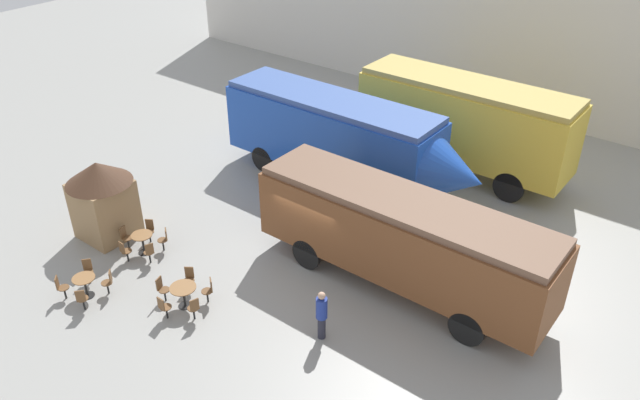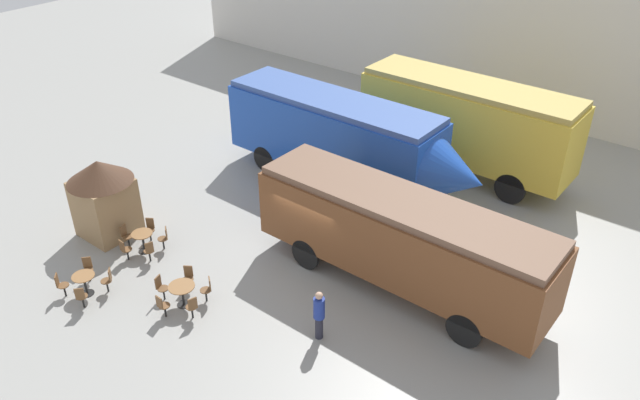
{
  "view_description": "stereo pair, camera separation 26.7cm",
  "coord_description": "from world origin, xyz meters",
  "px_view_note": "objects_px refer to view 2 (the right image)",
  "views": [
    {
      "loc": [
        10.79,
        -13.92,
        13.12
      ],
      "look_at": [
        -0.71,
        1.0,
        1.6
      ],
      "focal_mm": 35.0,
      "sensor_mm": 36.0,
      "label": 1
    },
    {
      "loc": [
        11.0,
        -13.76,
        13.12
      ],
      "look_at": [
        -0.71,
        1.0,
        1.6
      ],
      "focal_mm": 35.0,
      "sensor_mm": 36.0,
      "label": 2
    }
  ],
  "objects_px": {
    "cafe_table_near": "(143,238)",
    "cafe_chair_0": "(149,250)",
    "streamlined_locomotive": "(349,138)",
    "ticket_kiosk": "(103,194)",
    "cafe_table_mid": "(84,281)",
    "cafe_table_far": "(182,290)",
    "visitor_person": "(319,313)",
    "passenger_coach_vintage": "(467,120)",
    "passenger_coach_wooden": "(401,236)"
  },
  "relations": [
    {
      "from": "cafe_table_near",
      "to": "cafe_chair_0",
      "type": "distance_m",
      "value": 0.75
    },
    {
      "from": "streamlined_locomotive",
      "to": "ticket_kiosk",
      "type": "height_order",
      "value": "streamlined_locomotive"
    },
    {
      "from": "cafe_table_mid",
      "to": "ticket_kiosk",
      "type": "bearing_deg",
      "value": 132.19
    },
    {
      "from": "cafe_table_mid",
      "to": "cafe_table_far",
      "type": "bearing_deg",
      "value": 29.1
    },
    {
      "from": "cafe_table_near",
      "to": "cafe_table_mid",
      "type": "xyz_separation_m",
      "value": [
        0.43,
        -2.64,
        -0.03
      ]
    },
    {
      "from": "streamlined_locomotive",
      "to": "ticket_kiosk",
      "type": "distance_m",
      "value": 9.6
    },
    {
      "from": "visitor_person",
      "to": "ticket_kiosk",
      "type": "bearing_deg",
      "value": -176.87
    },
    {
      "from": "visitor_person",
      "to": "cafe_table_mid",
      "type": "bearing_deg",
      "value": -156.33
    },
    {
      "from": "cafe_table_mid",
      "to": "cafe_chair_0",
      "type": "xyz_separation_m",
      "value": [
        0.27,
        2.37,
        -0.03
      ]
    },
    {
      "from": "passenger_coach_vintage",
      "to": "visitor_person",
      "type": "height_order",
      "value": "passenger_coach_vintage"
    },
    {
      "from": "ticket_kiosk",
      "to": "cafe_table_near",
      "type": "bearing_deg",
      "value": 1.1
    },
    {
      "from": "streamlined_locomotive",
      "to": "cafe_chair_0",
      "type": "relative_size",
      "value": 13.03
    },
    {
      "from": "cafe_table_mid",
      "to": "visitor_person",
      "type": "distance_m",
      "value": 7.78
    },
    {
      "from": "cafe_table_mid",
      "to": "cafe_table_near",
      "type": "bearing_deg",
      "value": 99.18
    },
    {
      "from": "cafe_table_mid",
      "to": "cafe_table_far",
      "type": "xyz_separation_m",
      "value": [
        2.86,
        1.59,
        0.04
      ]
    },
    {
      "from": "cafe_table_mid",
      "to": "ticket_kiosk",
      "type": "distance_m",
      "value": 3.69
    },
    {
      "from": "cafe_chair_0",
      "to": "ticket_kiosk",
      "type": "distance_m",
      "value": 2.88
    },
    {
      "from": "cafe_table_mid",
      "to": "cafe_chair_0",
      "type": "height_order",
      "value": "cafe_chair_0"
    },
    {
      "from": "streamlined_locomotive",
      "to": "passenger_coach_wooden",
      "type": "xyz_separation_m",
      "value": [
        5.17,
        -4.28,
        -0.21
      ]
    },
    {
      "from": "passenger_coach_vintage",
      "to": "ticket_kiosk",
      "type": "xyz_separation_m",
      "value": [
        -7.94,
        -12.38,
        -0.73
      ]
    },
    {
      "from": "cafe_table_near",
      "to": "cafe_chair_0",
      "type": "xyz_separation_m",
      "value": [
        0.69,
        -0.27,
        -0.06
      ]
    },
    {
      "from": "streamlined_locomotive",
      "to": "cafe_table_far",
      "type": "distance_m",
      "value": 9.45
    },
    {
      "from": "cafe_table_far",
      "to": "cafe_chair_0",
      "type": "relative_size",
      "value": 0.96
    },
    {
      "from": "cafe_table_far",
      "to": "visitor_person",
      "type": "distance_m",
      "value": 4.53
    },
    {
      "from": "passenger_coach_wooden",
      "to": "visitor_person",
      "type": "distance_m",
      "value": 3.69
    },
    {
      "from": "visitor_person",
      "to": "cafe_chair_0",
      "type": "bearing_deg",
      "value": -173.73
    },
    {
      "from": "cafe_table_far",
      "to": "cafe_chair_0",
      "type": "distance_m",
      "value": 2.71
    },
    {
      "from": "cafe_table_mid",
      "to": "streamlined_locomotive",
      "type": "bearing_deg",
      "value": 77.3
    },
    {
      "from": "ticket_kiosk",
      "to": "visitor_person",
      "type": "bearing_deg",
      "value": 3.13
    },
    {
      "from": "cafe_chair_0",
      "to": "visitor_person",
      "type": "xyz_separation_m",
      "value": [
        6.85,
        0.75,
        0.41
      ]
    },
    {
      "from": "streamlined_locomotive",
      "to": "passenger_coach_wooden",
      "type": "bearing_deg",
      "value": -39.62
    },
    {
      "from": "passenger_coach_wooden",
      "to": "visitor_person",
      "type": "relative_size",
      "value": 5.81
    },
    {
      "from": "cafe_table_mid",
      "to": "visitor_person",
      "type": "xyz_separation_m",
      "value": [
        7.12,
        3.12,
        0.38
      ]
    },
    {
      "from": "cafe_table_near",
      "to": "cafe_table_mid",
      "type": "bearing_deg",
      "value": -80.82
    },
    {
      "from": "cafe_table_near",
      "to": "cafe_table_far",
      "type": "xyz_separation_m",
      "value": [
        3.29,
        -1.04,
        0.01
      ]
    },
    {
      "from": "cafe_table_near",
      "to": "passenger_coach_vintage",
      "type": "bearing_deg",
      "value": 64.06
    },
    {
      "from": "cafe_chair_0",
      "to": "visitor_person",
      "type": "height_order",
      "value": "visitor_person"
    },
    {
      "from": "passenger_coach_vintage",
      "to": "streamlined_locomotive",
      "type": "bearing_deg",
      "value": -127.38
    },
    {
      "from": "cafe_table_far",
      "to": "ticket_kiosk",
      "type": "bearing_deg",
      "value": 169.08
    },
    {
      "from": "passenger_coach_vintage",
      "to": "visitor_person",
      "type": "relative_size",
      "value": 5.36
    },
    {
      "from": "cafe_chair_0",
      "to": "ticket_kiosk",
      "type": "height_order",
      "value": "ticket_kiosk"
    },
    {
      "from": "streamlined_locomotive",
      "to": "cafe_table_near",
      "type": "xyz_separation_m",
      "value": [
        -2.88,
        -8.26,
        -1.62
      ]
    },
    {
      "from": "passenger_coach_wooden",
      "to": "cafe_chair_0",
      "type": "relative_size",
      "value": 11.33
    },
    {
      "from": "cafe_table_far",
      "to": "cafe_chair_0",
      "type": "height_order",
      "value": "cafe_chair_0"
    },
    {
      "from": "passenger_coach_wooden",
      "to": "cafe_table_far",
      "type": "xyz_separation_m",
      "value": [
        -4.76,
        -5.02,
        -1.39
      ]
    },
    {
      "from": "cafe_chair_0",
      "to": "ticket_kiosk",
      "type": "bearing_deg",
      "value": 16.28
    },
    {
      "from": "passenger_coach_vintage",
      "to": "streamlined_locomotive",
      "type": "relative_size",
      "value": 0.8
    },
    {
      "from": "visitor_person",
      "to": "streamlined_locomotive",
      "type": "bearing_deg",
      "value": 120.95
    },
    {
      "from": "passenger_coach_wooden",
      "to": "passenger_coach_vintage",
      "type": "bearing_deg",
      "value": 103.75
    },
    {
      "from": "streamlined_locomotive",
      "to": "visitor_person",
      "type": "xyz_separation_m",
      "value": [
        4.66,
        -7.78,
        -1.26
      ]
    }
  ]
}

